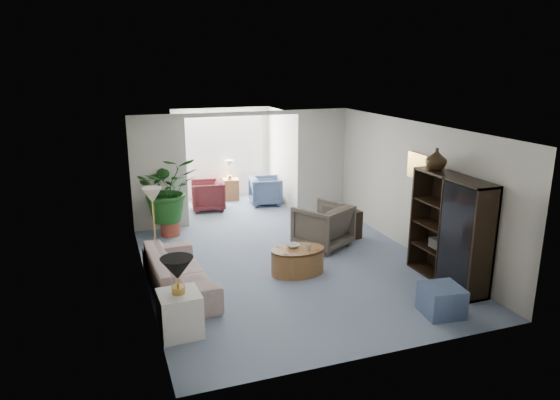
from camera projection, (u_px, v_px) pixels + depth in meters
name	position (u px, v px, depth m)	size (l,w,h in m)	color
floor	(291.00, 267.00, 9.12)	(6.00, 6.00, 0.00)	#818FAA
sunroom_floor	(233.00, 207.00, 12.84)	(2.60, 2.60, 0.00)	#818FAA
back_pier_left	(159.00, 173.00, 10.90)	(1.20, 0.12, 2.50)	silver
back_pier_right	(321.00, 162.00, 12.13)	(1.20, 0.12, 2.50)	silver
back_header	(243.00, 114.00, 11.19)	(2.60, 0.12, 0.10)	silver
window_pane	(222.00, 146.00, 13.45)	(2.20, 0.02, 1.50)	white
window_blinds	(222.00, 146.00, 13.43)	(2.20, 0.02, 1.50)	white
framed_picture	(418.00, 166.00, 9.38)	(0.04, 0.50, 0.40)	#BAB194
sofa	(179.00, 272.00, 8.11)	(2.18, 0.85, 0.64)	beige
end_table	(180.00, 314.00, 6.83)	(0.55, 0.55, 0.60)	white
table_lamp	(177.00, 269.00, 6.66)	(0.44, 0.44, 0.30)	black
floor_lamp	(152.00, 195.00, 9.11)	(0.36, 0.36, 0.28)	beige
coffee_table	(298.00, 261.00, 8.82)	(0.95, 0.95, 0.45)	#955A36
coffee_bowl	(293.00, 246.00, 8.83)	(0.23, 0.23, 0.06)	silver
coffee_cup	(308.00, 247.00, 8.71)	(0.11, 0.11, 0.10)	beige
wingback_chair	(323.00, 226.00, 10.03)	(0.92, 0.95, 0.87)	#5D574A
side_table_dark	(347.00, 224.00, 10.57)	(0.49, 0.39, 0.59)	black
entertainment_cabinet	(450.00, 230.00, 8.31)	(0.44, 1.63, 1.82)	black
cabinet_urn	(436.00, 159.00, 8.48)	(0.35, 0.35, 0.36)	black
ottoman	(442.00, 300.00, 7.39)	(0.54, 0.54, 0.43)	#4A5680
plant_pot	(170.00, 228.00, 10.77)	(0.40, 0.40, 0.32)	#A0402E
house_plant	(168.00, 189.00, 10.54)	(1.24, 1.08, 1.38)	#1D521C
sunroom_chair_blue	(266.00, 191.00, 13.06)	(0.76, 0.78, 0.71)	#4A5680
sunroom_chair_maroon	(208.00, 195.00, 12.57)	(0.78, 0.81, 0.73)	#5A1E22
sunroom_table	(230.00, 189.00, 13.52)	(0.45, 0.35, 0.56)	#955A36
shelf_clutter	(455.00, 223.00, 8.09)	(0.30, 0.84, 1.06)	#312F2C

